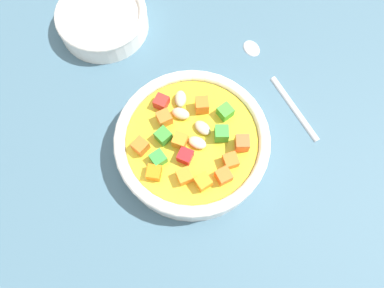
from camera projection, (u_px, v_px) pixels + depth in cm
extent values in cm
cube|color=#42667A|center=(192.00, 152.00, 51.23)|extent=(140.00, 140.00, 2.00)
cylinder|color=white|center=(192.00, 145.00, 48.60)|extent=(20.20, 20.20, 3.60)
torus|color=white|center=(192.00, 139.00, 46.48)|extent=(20.52, 20.52, 1.53)
cylinder|color=gold|center=(192.00, 140.00, 46.72)|extent=(17.36, 17.36, 0.40)
cube|color=orange|center=(231.00, 161.00, 44.68)|extent=(2.32, 2.32, 1.58)
cube|color=orange|center=(180.00, 140.00, 45.56)|extent=(2.28, 2.28, 1.69)
ellipsoid|color=beige|center=(181.00, 113.00, 47.19)|extent=(2.41, 2.84, 1.15)
ellipsoid|color=beige|center=(201.00, 126.00, 46.64)|extent=(1.61, 2.45, 0.99)
cube|color=green|center=(163.00, 136.00, 45.81)|extent=(1.76, 1.76, 1.64)
cube|color=red|center=(185.00, 156.00, 44.96)|extent=(2.23, 2.23, 1.47)
cube|color=green|center=(158.00, 159.00, 44.82)|extent=(1.97, 1.97, 1.49)
cube|color=green|center=(225.00, 112.00, 47.03)|extent=(1.93, 1.93, 1.59)
cube|color=red|center=(161.00, 102.00, 47.56)|extent=(2.21, 2.21, 1.53)
ellipsoid|color=beige|center=(181.00, 99.00, 47.86)|extent=(2.80, 2.80, 1.29)
cube|color=green|center=(222.00, 134.00, 45.72)|extent=(2.43, 2.43, 2.01)
cube|color=orange|center=(184.00, 176.00, 43.95)|extent=(2.24, 2.24, 1.65)
cube|color=orange|center=(202.00, 105.00, 47.11)|extent=(2.43, 2.43, 2.06)
cube|color=orange|center=(242.00, 143.00, 45.27)|extent=(2.43, 2.43, 2.00)
ellipsoid|color=beige|center=(199.00, 141.00, 45.89)|extent=(2.29, 2.80, 0.99)
cube|color=orange|center=(164.00, 118.00, 46.64)|extent=(2.18, 2.18, 1.72)
cube|color=orange|center=(140.00, 146.00, 45.26)|extent=(1.86, 1.86, 1.77)
cube|color=orange|center=(224.00, 176.00, 43.90)|extent=(2.16, 2.16, 1.77)
cube|color=orange|center=(203.00, 182.00, 43.66)|extent=(2.03, 2.03, 1.73)
cube|color=orange|center=(156.00, 174.00, 44.14)|extent=(2.40, 2.40, 1.43)
cylinder|color=silver|center=(295.00, 107.00, 52.09)|extent=(4.16, 11.38, 0.89)
ellipsoid|color=silver|center=(252.00, 47.00, 55.73)|extent=(3.17, 3.70, 0.89)
cylinder|color=white|center=(103.00, 21.00, 56.19)|extent=(14.00, 14.00, 2.94)
torus|color=white|center=(101.00, 13.00, 54.55)|extent=(14.14, 14.14, 1.12)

